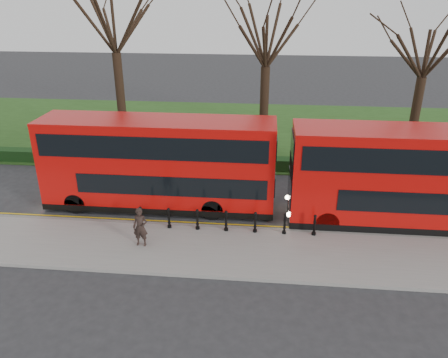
# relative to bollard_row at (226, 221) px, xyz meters

# --- Properties ---
(ground) EXTENTS (120.00, 120.00, 0.00)m
(ground) POSITION_rel_bollard_row_xyz_m (-0.48, 1.35, -0.65)
(ground) COLOR #28282B
(ground) RESTS_ON ground
(pavement) EXTENTS (60.00, 4.00, 0.15)m
(pavement) POSITION_rel_bollard_row_xyz_m (-0.48, -1.65, -0.58)
(pavement) COLOR gray
(pavement) RESTS_ON ground
(kerb) EXTENTS (60.00, 0.25, 0.16)m
(kerb) POSITION_rel_bollard_row_xyz_m (-0.48, 0.35, -0.58)
(kerb) COLOR slate
(kerb) RESTS_ON ground
(grass_verge) EXTENTS (60.00, 18.00, 0.06)m
(grass_verge) POSITION_rel_bollard_row_xyz_m (-0.48, 16.35, -0.62)
(grass_verge) COLOR #254918
(grass_verge) RESTS_ON ground
(hedge) EXTENTS (60.00, 0.90, 0.80)m
(hedge) POSITION_rel_bollard_row_xyz_m (-0.48, 8.15, -0.25)
(hedge) COLOR black
(hedge) RESTS_ON ground
(yellow_line_outer) EXTENTS (60.00, 0.10, 0.01)m
(yellow_line_outer) POSITION_rel_bollard_row_xyz_m (-0.48, 0.65, -0.64)
(yellow_line_outer) COLOR yellow
(yellow_line_outer) RESTS_ON ground
(yellow_line_inner) EXTENTS (60.00, 0.10, 0.01)m
(yellow_line_inner) POSITION_rel_bollard_row_xyz_m (-0.48, 0.85, -0.64)
(yellow_line_inner) COLOR yellow
(yellow_line_inner) RESTS_ON ground
(tree_left) EXTENTS (7.87, 7.87, 12.29)m
(tree_left) POSITION_rel_bollard_row_xyz_m (-8.48, 11.35, 8.29)
(tree_left) COLOR black
(tree_left) RESTS_ON ground
(tree_mid) EXTENTS (6.99, 6.99, 10.91)m
(tree_mid) POSITION_rel_bollard_row_xyz_m (1.52, 11.35, 7.28)
(tree_mid) COLOR black
(tree_mid) RESTS_ON ground
(tree_right) EXTENTS (6.41, 6.41, 10.01)m
(tree_right) POSITION_rel_bollard_row_xyz_m (11.52, 11.35, 6.62)
(tree_right) COLOR black
(tree_right) RESTS_ON ground
(bollard_row) EXTENTS (8.37, 0.15, 1.00)m
(bollard_row) POSITION_rel_bollard_row_xyz_m (0.00, 0.00, 0.00)
(bollard_row) COLOR black
(bollard_row) RESTS_ON pavement
(bus_lead) EXTENTS (11.94, 2.74, 4.75)m
(bus_lead) POSITION_rel_bollard_row_xyz_m (-3.74, 2.51, 1.74)
(bus_lead) COLOR #B80B08
(bus_lead) RESTS_ON ground
(bus_rear) EXTENTS (12.14, 2.79, 4.83)m
(bus_rear) POSITION_rel_bollard_row_xyz_m (9.04, 1.77, 1.78)
(bus_rear) COLOR #B80B08
(bus_rear) RESTS_ON ground
(pedestrian) EXTENTS (0.67, 0.45, 1.82)m
(pedestrian) POSITION_rel_bollard_row_xyz_m (-3.65, -1.64, 0.41)
(pedestrian) COLOR black
(pedestrian) RESTS_ON pavement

